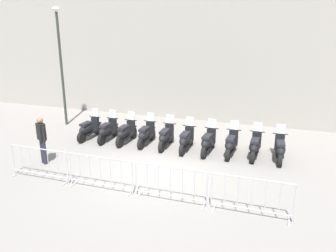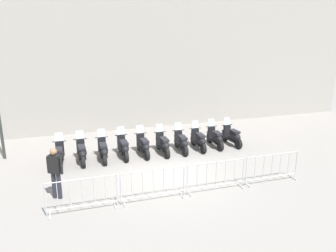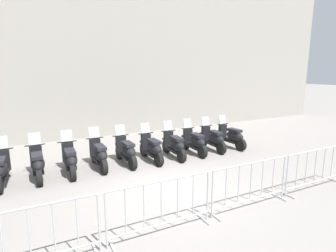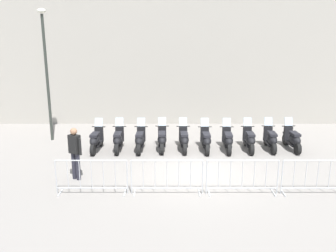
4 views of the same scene
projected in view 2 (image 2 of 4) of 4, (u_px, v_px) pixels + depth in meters
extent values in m
plane|color=gray|center=(170.00, 176.00, 12.50)|extent=(120.00, 120.00, 0.00)
cube|color=#9E998E|center=(125.00, 4.00, 17.94)|extent=(28.02, 6.91, 13.47)
cylinder|color=black|center=(61.00, 154.00, 14.03)|extent=(0.24, 0.50, 0.48)
cylinder|color=black|center=(59.00, 165.00, 12.87)|extent=(0.24, 0.50, 0.48)
cube|color=black|center=(60.00, 159.00, 13.44)|extent=(0.46, 0.91, 0.10)
ellipsoid|color=black|center=(59.00, 155.00, 13.11)|extent=(0.53, 0.90, 0.40)
cube|color=black|center=(59.00, 150.00, 13.08)|extent=(0.40, 0.65, 0.10)
cube|color=black|center=(60.00, 149.00, 13.77)|extent=(0.36, 0.21, 0.60)
cylinder|color=black|center=(59.00, 141.00, 13.68)|extent=(0.55, 0.16, 0.04)
cube|color=silver|center=(59.00, 137.00, 13.68)|extent=(0.34, 0.21, 0.35)
cube|color=black|center=(60.00, 148.00, 13.95)|extent=(0.26, 0.36, 0.06)
cylinder|color=black|center=(81.00, 152.00, 14.32)|extent=(0.21, 0.50, 0.48)
cylinder|color=black|center=(83.00, 162.00, 13.19)|extent=(0.21, 0.50, 0.48)
cube|color=black|center=(82.00, 156.00, 13.75)|extent=(0.40, 0.90, 0.10)
ellipsoid|color=black|center=(82.00, 153.00, 13.43)|extent=(0.48, 0.88, 0.40)
cube|color=black|center=(82.00, 147.00, 13.40)|extent=(0.36, 0.63, 0.10)
cube|color=black|center=(81.00, 146.00, 14.07)|extent=(0.36, 0.19, 0.60)
cylinder|color=black|center=(80.00, 139.00, 13.98)|extent=(0.56, 0.12, 0.04)
cube|color=silver|center=(80.00, 135.00, 13.97)|extent=(0.34, 0.18, 0.35)
cube|color=black|center=(80.00, 146.00, 14.25)|extent=(0.24, 0.35, 0.06)
cylinder|color=black|center=(102.00, 150.00, 14.57)|extent=(0.23, 0.50, 0.48)
cylinder|color=black|center=(105.00, 160.00, 13.42)|extent=(0.23, 0.50, 0.48)
cube|color=black|center=(103.00, 154.00, 13.99)|extent=(0.44, 0.90, 0.10)
ellipsoid|color=black|center=(104.00, 150.00, 13.66)|extent=(0.51, 0.89, 0.40)
cube|color=black|center=(103.00, 145.00, 13.63)|extent=(0.39, 0.64, 0.10)
cube|color=black|center=(102.00, 144.00, 14.31)|extent=(0.36, 0.20, 0.60)
cylinder|color=black|center=(101.00, 137.00, 14.22)|extent=(0.56, 0.14, 0.04)
cube|color=silver|center=(101.00, 133.00, 14.22)|extent=(0.34, 0.20, 0.35)
cube|color=black|center=(102.00, 144.00, 14.50)|extent=(0.26, 0.35, 0.06)
cylinder|color=black|center=(121.00, 147.00, 14.90)|extent=(0.21, 0.50, 0.48)
cylinder|color=black|center=(126.00, 156.00, 13.77)|extent=(0.21, 0.50, 0.48)
cube|color=black|center=(123.00, 151.00, 14.33)|extent=(0.41, 0.90, 0.10)
ellipsoid|color=black|center=(124.00, 148.00, 14.01)|extent=(0.48, 0.88, 0.40)
cube|color=black|center=(124.00, 142.00, 13.97)|extent=(0.37, 0.64, 0.10)
cube|color=black|center=(121.00, 142.00, 14.65)|extent=(0.36, 0.19, 0.60)
cylinder|color=black|center=(121.00, 135.00, 14.56)|extent=(0.56, 0.12, 0.04)
cube|color=silver|center=(121.00, 131.00, 14.56)|extent=(0.34, 0.19, 0.35)
cube|color=black|center=(120.00, 141.00, 14.83)|extent=(0.25, 0.35, 0.06)
cylinder|color=black|center=(140.00, 145.00, 15.13)|extent=(0.20, 0.49, 0.48)
cylinder|color=black|center=(147.00, 154.00, 14.00)|extent=(0.20, 0.49, 0.48)
cube|color=black|center=(143.00, 149.00, 14.56)|extent=(0.39, 0.90, 0.10)
ellipsoid|color=black|center=(145.00, 146.00, 14.24)|extent=(0.47, 0.88, 0.40)
cube|color=black|center=(144.00, 141.00, 14.21)|extent=(0.36, 0.63, 0.10)
cube|color=black|center=(140.00, 140.00, 14.88)|extent=(0.36, 0.18, 0.60)
cylinder|color=black|center=(140.00, 133.00, 14.79)|extent=(0.56, 0.11, 0.04)
cube|color=silver|center=(140.00, 129.00, 14.78)|extent=(0.34, 0.18, 0.35)
cube|color=black|center=(139.00, 140.00, 15.06)|extent=(0.24, 0.34, 0.06)
cylinder|color=black|center=(159.00, 144.00, 15.32)|extent=(0.21, 0.50, 0.48)
cylinder|color=black|center=(167.00, 153.00, 14.19)|extent=(0.21, 0.50, 0.48)
cube|color=black|center=(163.00, 147.00, 14.74)|extent=(0.41, 0.90, 0.10)
ellipsoid|color=black|center=(165.00, 144.00, 14.42)|extent=(0.49, 0.89, 0.40)
cube|color=black|center=(164.00, 139.00, 14.39)|extent=(0.37, 0.64, 0.10)
cube|color=black|center=(160.00, 139.00, 15.06)|extent=(0.36, 0.19, 0.60)
cylinder|color=black|center=(160.00, 132.00, 14.97)|extent=(0.56, 0.12, 0.04)
cube|color=silver|center=(159.00, 128.00, 14.97)|extent=(0.34, 0.19, 0.35)
cube|color=black|center=(159.00, 139.00, 15.25)|extent=(0.25, 0.35, 0.06)
cylinder|color=black|center=(177.00, 142.00, 15.59)|extent=(0.23, 0.50, 0.48)
cylinder|color=black|center=(185.00, 151.00, 14.44)|extent=(0.23, 0.50, 0.48)
cube|color=black|center=(181.00, 145.00, 15.00)|extent=(0.45, 0.91, 0.10)
ellipsoid|color=black|center=(183.00, 142.00, 14.68)|extent=(0.52, 0.90, 0.40)
cube|color=black|center=(183.00, 137.00, 14.65)|extent=(0.40, 0.64, 0.10)
cube|color=black|center=(178.00, 137.00, 15.33)|extent=(0.36, 0.21, 0.60)
cylinder|color=black|center=(178.00, 130.00, 15.24)|extent=(0.56, 0.15, 0.04)
cube|color=silver|center=(178.00, 126.00, 15.24)|extent=(0.34, 0.20, 0.35)
cube|color=black|center=(177.00, 137.00, 15.52)|extent=(0.26, 0.35, 0.06)
cylinder|color=black|center=(194.00, 140.00, 15.91)|extent=(0.23, 0.50, 0.48)
cylinder|color=black|center=(203.00, 148.00, 14.76)|extent=(0.23, 0.50, 0.48)
cube|color=black|center=(198.00, 143.00, 15.32)|extent=(0.44, 0.91, 0.10)
ellipsoid|color=black|center=(201.00, 140.00, 15.00)|extent=(0.51, 0.89, 0.40)
cube|color=black|center=(200.00, 135.00, 14.97)|extent=(0.39, 0.64, 0.10)
cube|color=black|center=(195.00, 135.00, 15.65)|extent=(0.36, 0.20, 0.60)
cylinder|color=black|center=(195.00, 128.00, 15.56)|extent=(0.56, 0.14, 0.04)
cube|color=silver|center=(195.00, 124.00, 15.56)|extent=(0.34, 0.20, 0.35)
cube|color=black|center=(194.00, 135.00, 15.83)|extent=(0.26, 0.35, 0.06)
cylinder|color=black|center=(210.00, 138.00, 16.23)|extent=(0.23, 0.50, 0.48)
cylinder|color=black|center=(220.00, 146.00, 15.08)|extent=(0.23, 0.50, 0.48)
cube|color=black|center=(215.00, 141.00, 15.64)|extent=(0.44, 0.91, 0.10)
ellipsoid|color=black|center=(217.00, 138.00, 15.32)|extent=(0.51, 0.89, 0.40)
cube|color=black|center=(217.00, 133.00, 15.29)|extent=(0.39, 0.64, 0.10)
cube|color=black|center=(211.00, 133.00, 15.97)|extent=(0.36, 0.20, 0.60)
cylinder|color=black|center=(212.00, 126.00, 15.88)|extent=(0.56, 0.14, 0.04)
cube|color=silver|center=(211.00, 123.00, 15.88)|extent=(0.34, 0.20, 0.35)
cube|color=black|center=(210.00, 133.00, 16.15)|extent=(0.26, 0.35, 0.06)
cylinder|color=black|center=(225.00, 136.00, 16.47)|extent=(0.19, 0.49, 0.48)
cylinder|color=black|center=(238.00, 144.00, 15.35)|extent=(0.19, 0.49, 0.48)
cube|color=black|center=(231.00, 139.00, 15.90)|extent=(0.37, 0.89, 0.10)
ellipsoid|color=black|center=(235.00, 136.00, 15.58)|extent=(0.45, 0.87, 0.40)
cube|color=black|center=(235.00, 131.00, 15.55)|extent=(0.34, 0.63, 0.10)
cube|color=black|center=(227.00, 131.00, 16.22)|extent=(0.35, 0.17, 0.60)
cylinder|color=black|center=(227.00, 125.00, 16.13)|extent=(0.56, 0.09, 0.04)
cube|color=silver|center=(227.00, 121.00, 16.12)|extent=(0.33, 0.17, 0.35)
cube|color=black|center=(225.00, 131.00, 16.39)|extent=(0.23, 0.34, 0.06)
cube|color=#B2B5B7|center=(50.00, 215.00, 9.72)|extent=(0.11, 0.44, 0.04)
cube|color=#B2B5B7|center=(115.00, 205.00, 10.30)|extent=(0.11, 0.44, 0.04)
cylinder|color=#B2B5B7|center=(45.00, 201.00, 9.56)|extent=(0.04, 0.04, 1.05)
cylinder|color=#B2B5B7|center=(117.00, 190.00, 10.18)|extent=(0.04, 0.04, 1.05)
cylinder|color=#B2B5B7|center=(81.00, 179.00, 9.73)|extent=(2.07, 0.38, 0.04)
cylinder|color=#B2B5B7|center=(83.00, 206.00, 9.97)|extent=(2.07, 0.38, 0.04)
cylinder|color=#B2B5B7|center=(58.00, 196.00, 9.64)|extent=(0.02, 0.02, 0.87)
cylinder|color=#B2B5B7|center=(70.00, 194.00, 9.75)|extent=(0.02, 0.02, 0.87)
cylinder|color=#B2B5B7|center=(82.00, 193.00, 9.85)|extent=(0.02, 0.02, 0.87)
cylinder|color=#B2B5B7|center=(94.00, 191.00, 9.95)|extent=(0.02, 0.02, 0.87)
cylinder|color=#B2B5B7|center=(105.00, 189.00, 10.06)|extent=(0.02, 0.02, 0.87)
cube|color=#B2B5B7|center=(124.00, 204.00, 10.38)|extent=(0.11, 0.44, 0.04)
cube|color=#B2B5B7|center=(181.00, 195.00, 10.95)|extent=(0.11, 0.44, 0.04)
cylinder|color=#B2B5B7|center=(121.00, 190.00, 10.22)|extent=(0.04, 0.04, 1.05)
cylinder|color=#B2B5B7|center=(184.00, 181.00, 10.84)|extent=(0.04, 0.04, 1.05)
cylinder|color=#B2B5B7|center=(153.00, 170.00, 10.39)|extent=(2.07, 0.38, 0.04)
cylinder|color=#B2B5B7|center=(153.00, 195.00, 10.62)|extent=(2.07, 0.38, 0.04)
cylinder|color=#B2B5B7|center=(132.00, 186.00, 10.30)|extent=(0.02, 0.02, 0.87)
cylinder|color=#B2B5B7|center=(143.00, 184.00, 10.40)|extent=(0.02, 0.02, 0.87)
cylinder|color=#B2B5B7|center=(153.00, 183.00, 10.51)|extent=(0.02, 0.02, 0.87)
cylinder|color=#B2B5B7|center=(164.00, 181.00, 10.61)|extent=(0.02, 0.02, 0.87)
cylinder|color=#B2B5B7|center=(174.00, 180.00, 10.71)|extent=(0.02, 0.02, 0.87)
cube|color=#B2B5B7|center=(189.00, 194.00, 11.04)|extent=(0.11, 0.44, 0.04)
cube|color=#B2B5B7|center=(240.00, 186.00, 11.61)|extent=(0.11, 0.44, 0.04)
cylinder|color=#B2B5B7|center=(187.00, 180.00, 10.88)|extent=(0.04, 0.04, 1.05)
cylinder|color=#B2B5B7|center=(243.00, 172.00, 11.50)|extent=(0.04, 0.04, 1.05)
cylinder|color=#B2B5B7|center=(217.00, 162.00, 11.04)|extent=(2.07, 0.38, 0.04)
cylinder|color=#B2B5B7|center=(216.00, 186.00, 11.28)|extent=(2.07, 0.38, 0.04)
cylinder|color=#B2B5B7|center=(197.00, 176.00, 10.96)|extent=(0.02, 0.02, 0.87)
cylinder|color=#B2B5B7|center=(207.00, 175.00, 11.06)|extent=(0.02, 0.02, 0.87)
cylinder|color=#B2B5B7|center=(216.00, 174.00, 11.16)|extent=(0.02, 0.02, 0.87)
cylinder|color=#B2B5B7|center=(225.00, 173.00, 11.27)|extent=(0.02, 0.02, 0.87)
cylinder|color=#B2B5B7|center=(234.00, 171.00, 11.37)|extent=(0.02, 0.02, 0.87)
cube|color=#B2B5B7|center=(247.00, 185.00, 11.70)|extent=(0.11, 0.44, 0.04)
cube|color=#B2B5B7|center=(293.00, 178.00, 12.27)|extent=(0.11, 0.44, 0.04)
cylinder|color=#B2B5B7|center=(246.00, 172.00, 11.53)|extent=(0.04, 0.04, 1.05)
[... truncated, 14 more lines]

